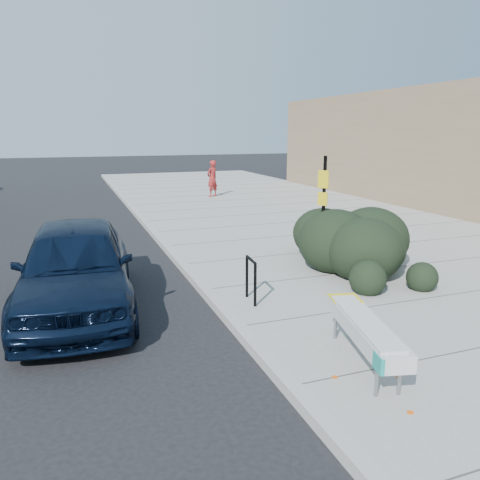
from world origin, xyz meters
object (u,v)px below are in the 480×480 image
object	(u,v)px
sign_post	(323,203)
sedan_navy	(76,266)
bench	(365,329)
bike_rack	(251,276)
pedestrian	(212,178)

from	to	relation	value
sign_post	sedan_navy	xyz separation A→B (m)	(-5.76, -0.86, -0.78)
bench	bike_rack	xyz separation A→B (m)	(-0.58, 2.83, -0.01)
bench	sign_post	bearing A→B (deg)	80.64
bench	bike_rack	size ratio (longest dim) A/B	2.59
bench	sign_post	world-z (taller)	sign_post
bike_rack	sign_post	size ratio (longest dim) A/B	0.33
sign_post	pedestrian	size ratio (longest dim) A/B	1.46
bike_rack	sedan_navy	bearing A→B (deg)	164.51
sign_post	sedan_navy	distance (m)	5.88
sign_post	pedestrian	xyz separation A→B (m)	(0.97, 12.50, -0.59)
sedan_navy	pedestrian	bearing A→B (deg)	67.30
bike_rack	bench	bearing A→B (deg)	-74.03
bench	bike_rack	world-z (taller)	bike_rack
pedestrian	bike_rack	bearing A→B (deg)	44.94
bike_rack	pedestrian	distance (m)	14.93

